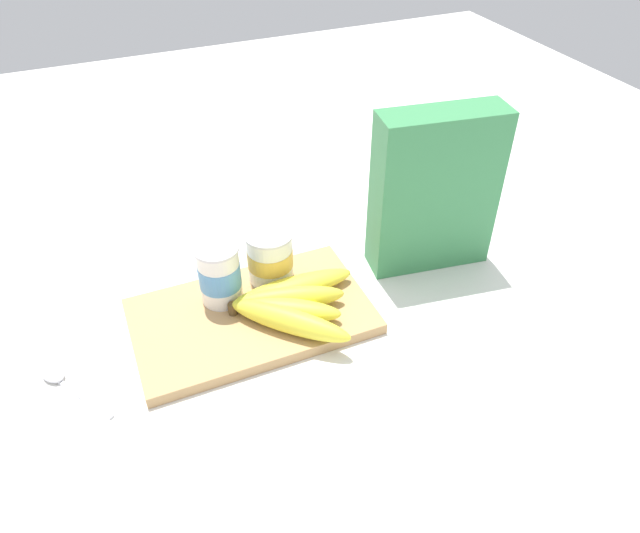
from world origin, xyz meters
name	(u,v)px	position (x,y,z in m)	size (l,w,h in m)	color
ground_plane	(252,321)	(0.00, 0.00, 0.00)	(2.40, 2.40, 0.00)	silver
cutting_board	(252,316)	(0.00, 0.00, 0.01)	(0.34, 0.20, 0.02)	tan
cereal_box	(435,191)	(0.31, 0.03, 0.13)	(0.19, 0.06, 0.26)	#38844C
yogurt_cup_front	(219,274)	(-0.03, 0.04, 0.07)	(0.07, 0.07, 0.10)	white
yogurt_cup_back	(270,256)	(0.05, 0.06, 0.06)	(0.07, 0.07, 0.09)	white
banana_bunch	(290,304)	(0.05, -0.02, 0.04)	(0.20, 0.16, 0.04)	yellow
spoon	(66,384)	(-0.26, -0.02, 0.01)	(0.09, 0.12, 0.01)	silver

